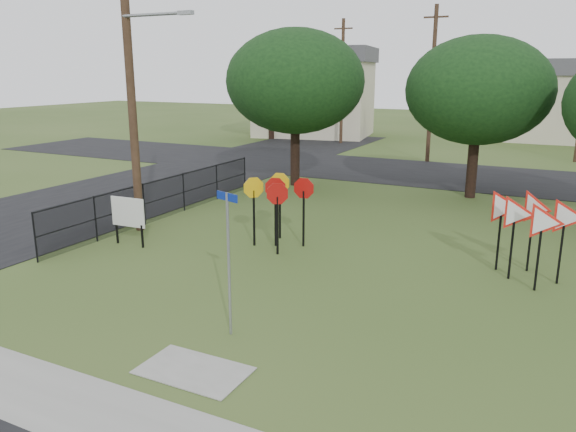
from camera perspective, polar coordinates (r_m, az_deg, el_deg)
The scene contains 18 objects.
ground at distance 12.59m, azimuth -3.00°, elevation -10.58°, with size 140.00×140.00×0.00m, color #344D1C.
sidewalk at distance 9.65m, azimuth -16.27°, elevation -19.62°, with size 30.00×1.60×0.02m, color gray.
street_left at distance 27.15m, azimuth -14.58°, elevation 2.75°, with size 8.00×50.00×0.02m, color black.
street_far at distance 30.86m, azimuth 15.84°, elevation 4.05°, with size 60.00×8.00×0.02m, color black.
curb_pad at distance 10.81m, azimuth -9.57°, elevation -15.23°, with size 2.00×1.20×0.02m, color gray.
street_name_sign at distance 11.40m, azimuth -6.05°, elevation -3.99°, with size 0.60×0.22×3.02m.
stop_sign_cluster at distance 17.25m, azimuth -1.02°, elevation 2.19°, with size 1.99×1.74×2.19m.
yield_sign_cluster at distance 15.77m, azimuth 23.43°, elevation -0.08°, with size 2.54×1.73×2.29m.
info_board at distance 18.14m, azimuth -15.95°, elevation 0.21°, with size 1.24×0.10×1.54m.
utility_pole_main at distance 19.34m, azimuth -15.64°, elevation 13.65°, with size 3.55×0.33×10.00m.
far_pole_a at distance 34.73m, azimuth 14.41°, elevation 12.88°, with size 1.40×0.24×9.00m.
far_pole_c at distance 42.85m, azimuth 5.52°, elevation 13.49°, with size 1.40×0.24×9.00m.
fence_run at distance 21.40m, azimuth -12.41°, elevation 1.91°, with size 0.05×11.55×1.50m.
house_left at distance 48.12m, azimuth 2.75°, elevation 12.52°, with size 10.58×8.88×7.20m.
house_mid at distance 49.93m, azimuth 25.36°, elevation 10.67°, with size 8.40×8.40×6.20m.
tree_near_left at distance 26.59m, azimuth 0.75°, elevation 13.50°, with size 6.40×6.40×7.27m.
tree_near_mid at distance 25.15m, azimuth 18.79°, elevation 11.97°, with size 6.00×6.00×6.80m.
tree_far_left at distance 45.39m, azimuth -1.75°, elevation 14.33°, with size 6.80×6.80×7.73m.
Camera 1 is at (5.73, -9.86, 5.34)m, focal length 35.00 mm.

